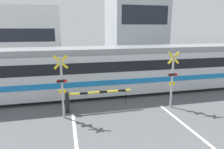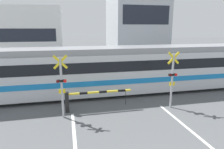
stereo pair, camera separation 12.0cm
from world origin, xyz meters
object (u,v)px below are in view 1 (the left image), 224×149
at_px(commuter_train, 122,68).
at_px(crossing_barrier_far, 123,73).
at_px(crossing_signal_left, 62,84).
at_px(crossing_signal_right, 172,77).
at_px(crossing_barrier_near, 84,97).

xyz_separation_m(commuter_train, crossing_barrier_far, (0.82, 2.57, -0.91)).
bearing_deg(crossing_barrier_far, crossing_signal_left, -129.54).
relative_size(crossing_barrier_far, crossing_signal_right, 1.14).
height_order(crossing_barrier_near, crossing_signal_right, crossing_signal_right).
bearing_deg(crossing_barrier_near, crossing_signal_right, -6.99).
height_order(crossing_barrier_near, crossing_signal_left, crossing_signal_left).
bearing_deg(crossing_signal_left, crossing_signal_right, 0.00).
relative_size(commuter_train, crossing_signal_right, 6.56).
relative_size(crossing_barrier_near, crossing_signal_left, 1.14).
relative_size(crossing_signal_left, crossing_signal_right, 1.00).
distance_m(crossing_barrier_near, crossing_signal_right, 4.90).
height_order(commuter_train, crossing_signal_left, same).
distance_m(commuter_train, crossing_signal_right, 3.74).
relative_size(crossing_barrier_far, crossing_signal_left, 1.14).
height_order(commuter_train, crossing_barrier_far, commuter_train).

